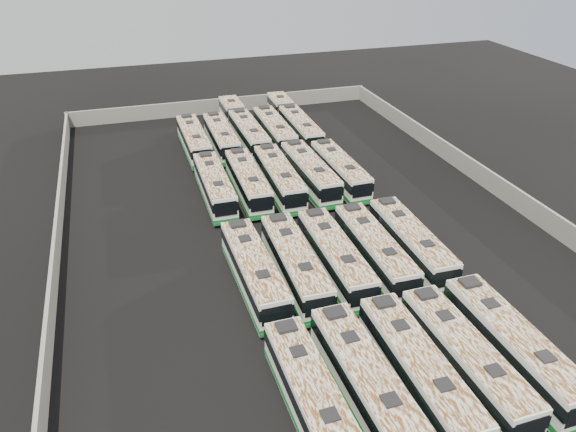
# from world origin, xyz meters

# --- Properties ---
(ground) EXTENTS (140.00, 140.00, 0.00)m
(ground) POSITION_xyz_m (0.00, 0.00, 0.00)
(ground) COLOR black
(ground) RESTS_ON ground
(perimeter_wall) EXTENTS (45.20, 73.20, 2.20)m
(perimeter_wall) POSITION_xyz_m (0.00, 0.00, 1.10)
(perimeter_wall) COLOR gray
(perimeter_wall) RESTS_ON ground
(bus_front_far_left) EXTENTS (2.69, 12.05, 3.39)m
(bus_front_far_left) POSITION_xyz_m (-6.85, -22.68, 1.73)
(bus_front_far_left) COLOR white
(bus_front_far_left) RESTS_ON ground
(bus_front_left) EXTENTS (2.92, 12.63, 3.55)m
(bus_front_left) POSITION_xyz_m (-3.33, -22.70, 1.81)
(bus_front_left) COLOR white
(bus_front_left) RESTS_ON ground
(bus_front_center) EXTENTS (2.73, 12.51, 3.52)m
(bus_front_center) POSITION_xyz_m (0.20, -22.58, 1.80)
(bus_front_center) COLOR white
(bus_front_center) RESTS_ON ground
(bus_front_right) EXTENTS (2.83, 12.38, 3.48)m
(bus_front_right) POSITION_xyz_m (3.62, -22.50, 1.78)
(bus_front_right) COLOR white
(bus_front_right) RESTS_ON ground
(bus_front_far_right) EXTENTS (2.75, 12.62, 3.55)m
(bus_front_far_right) POSITION_xyz_m (7.24, -22.42, 1.82)
(bus_front_far_right) COLOR white
(bus_front_far_right) RESTS_ON ground
(bus_midfront_far_left) EXTENTS (2.81, 12.44, 3.49)m
(bus_midfront_far_left) POSITION_xyz_m (-6.87, -8.81, 1.79)
(bus_midfront_far_left) COLOR white
(bus_midfront_far_left) RESTS_ON ground
(bus_midfront_left) EXTENTS (2.90, 12.49, 3.51)m
(bus_midfront_left) POSITION_xyz_m (-3.42, -8.82, 1.79)
(bus_midfront_left) COLOR white
(bus_midfront_left) RESTS_ON ground
(bus_midfront_center) EXTENTS (2.73, 12.33, 3.47)m
(bus_midfront_center) POSITION_xyz_m (0.09, -8.77, 1.77)
(bus_midfront_center) COLOR white
(bus_midfront_center) RESTS_ON ground
(bus_midfront_right) EXTENTS (2.78, 12.26, 3.44)m
(bus_midfront_right) POSITION_xyz_m (3.67, -8.78, 1.76)
(bus_midfront_right) COLOR white
(bus_midfront_right) RESTS_ON ground
(bus_midfront_far_right) EXTENTS (2.84, 12.24, 3.43)m
(bus_midfront_far_right) POSITION_xyz_m (7.22, -8.58, 1.76)
(bus_midfront_far_right) COLOR white
(bus_midfront_far_right) RESTS_ON ground
(bus_midback_far_left) EXTENTS (2.66, 12.10, 3.40)m
(bus_midback_far_left) POSITION_xyz_m (-6.88, 7.79, 1.74)
(bus_midback_far_left) COLOR white
(bus_midback_far_left) RESTS_ON ground
(bus_midback_left) EXTENTS (2.77, 12.14, 3.41)m
(bus_midback_left) POSITION_xyz_m (-3.30, 7.71, 1.74)
(bus_midback_left) COLOR white
(bus_midback_left) RESTS_ON ground
(bus_midback_center) EXTENTS (2.95, 12.56, 3.52)m
(bus_midback_center) POSITION_xyz_m (0.10, 7.51, 1.80)
(bus_midback_center) COLOR white
(bus_midback_center) RESTS_ON ground
(bus_midback_right) EXTENTS (2.86, 12.57, 3.53)m
(bus_midback_right) POSITION_xyz_m (3.69, 7.75, 1.81)
(bus_midback_right) COLOR white
(bus_midback_right) RESTS_ON ground
(bus_midback_far_right) EXTENTS (2.66, 12.06, 3.39)m
(bus_midback_far_right) POSITION_xyz_m (7.13, 7.55, 1.73)
(bus_midback_far_right) COLOR white
(bus_midback_far_right) RESTS_ON ground
(bus_back_far_left) EXTENTS (2.62, 12.16, 3.42)m
(bus_back_far_left) POSITION_xyz_m (-6.87, 21.42, 1.75)
(bus_back_far_left) COLOR white
(bus_back_far_left) RESTS_ON ground
(bus_back_left) EXTENTS (2.65, 12.07, 3.40)m
(bus_back_left) POSITION_xyz_m (-3.40, 21.34, 1.74)
(bus_back_left) COLOR white
(bus_back_left) RESTS_ON ground
(bus_back_center) EXTENTS (2.67, 19.04, 3.45)m
(bus_back_center) POSITION_xyz_m (0.19, 24.65, 1.76)
(bus_back_center) COLOR white
(bus_back_center) RESTS_ON ground
(bus_back_right) EXTENTS (2.79, 12.44, 3.50)m
(bus_back_right) POSITION_xyz_m (3.67, 21.50, 1.79)
(bus_back_right) COLOR white
(bus_back_right) RESTS_ON ground
(bus_back_far_right) EXTENTS (2.94, 18.87, 3.41)m
(bus_back_far_right) POSITION_xyz_m (7.25, 24.60, 1.74)
(bus_back_far_right) COLOR white
(bus_back_far_right) RESTS_ON ground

